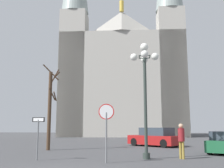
# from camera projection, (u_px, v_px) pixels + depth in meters

# --- Properties ---
(cathedral) EXTENTS (20.41, 14.24, 40.39)m
(cathedral) POSITION_uv_depth(u_px,v_px,m) (123.00, 68.00, 45.82)
(cathedral) COLOR #ADA89E
(cathedral) RESTS_ON ground
(stop_sign) EXTENTS (0.71, 0.08, 2.61)m
(stop_sign) POSITION_uv_depth(u_px,v_px,m) (106.00, 122.00, 11.99)
(stop_sign) COLOR slate
(stop_sign) RESTS_ON ground
(one_way_arrow_sign) EXTENTS (0.66, 0.16, 2.03)m
(one_way_arrow_sign) POSITION_uv_depth(u_px,v_px,m) (38.00, 133.00, 12.81)
(one_way_arrow_sign) COLOR slate
(one_way_arrow_sign) RESTS_ON ground
(street_lamp) EXTENTS (1.48, 1.48, 5.93)m
(street_lamp) POSITION_uv_depth(u_px,v_px,m) (145.00, 77.00, 13.77)
(street_lamp) COLOR #2D3833
(street_lamp) RESTS_ON ground
(bare_tree) EXTENTS (1.08, 1.38, 5.82)m
(bare_tree) POSITION_uv_depth(u_px,v_px,m) (50.00, 107.00, 18.47)
(bare_tree) COLOR #473323
(bare_tree) RESTS_ON ground
(parked_car_near_red) EXTENTS (4.49, 4.11, 1.49)m
(parked_car_near_red) POSITION_uv_depth(u_px,v_px,m) (155.00, 138.00, 21.65)
(parked_car_near_red) COLOR maroon
(parked_car_near_red) RESTS_ON ground
(pedestrian_walking) EXTENTS (0.32, 0.32, 1.73)m
(pedestrian_walking) POSITION_uv_depth(u_px,v_px,m) (181.00, 137.00, 13.30)
(pedestrian_walking) COLOR olive
(pedestrian_walking) RESTS_ON ground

